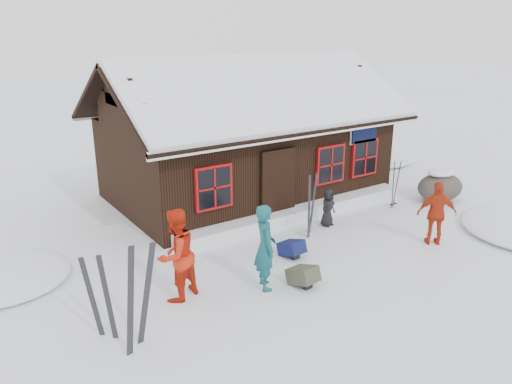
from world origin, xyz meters
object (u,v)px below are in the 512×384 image
ski_pair_left (139,298)px  ski_poles (395,185)px  skier_teal (265,247)px  backpack_olive (303,278)px  boulder (440,186)px  skier_crouched (328,208)px  skier_orange_right (437,213)px  skier_orange_left (176,255)px  backpack_blue (292,251)px

ski_pair_left → ski_poles: ski_pair_left is taller
skier_teal → backpack_olive: 1.09m
boulder → ski_pair_left: bearing=-170.1°
skier_teal → boulder: size_ratio=1.16×
skier_crouched → backpack_olive: 3.49m
skier_orange_right → backpack_olive: (-4.05, 0.20, -0.65)m
skier_teal → backpack_olive: skier_teal is taller
skier_crouched → skier_orange_right: bearing=-73.6°
boulder → ski_pair_left: 10.69m
boulder → backpack_olive: 7.19m
skier_teal → ski_poles: skier_teal is taller
boulder → ski_pair_left: ski_pair_left is taller
backpack_olive → ski_pair_left: bearing=174.5°
skier_orange_right → skier_crouched: skier_orange_right is taller
ski_pair_left → skier_orange_left: bearing=28.9°
skier_crouched → ski_pair_left: bearing=-173.6°
skier_crouched → ski_poles: (2.67, 0.01, 0.17)m
backpack_olive → skier_crouched: bearing=33.4°
skier_orange_right → boulder: size_ratio=1.04×
skier_orange_right → boulder: (2.90, 2.00, -0.35)m
skier_crouched → backpack_blue: (-2.02, -0.99, -0.36)m
ski_pair_left → skier_orange_right: bearing=-13.8°
skier_teal → boulder: bearing=-60.0°
ski_pair_left → backpack_olive: (3.57, 0.05, -0.74)m
skier_orange_left → ski_pair_left: bearing=20.5°
skier_crouched → backpack_olive: bearing=-153.9°
boulder → skier_orange_right: bearing=-145.5°
skier_teal → backpack_olive: bearing=-100.2°
skier_crouched → skier_orange_left: bearing=179.9°
skier_crouched → backpack_olive: (-2.67, -2.21, -0.35)m
skier_teal → skier_crouched: size_ratio=1.77×
skier_crouched → backpack_blue: skier_crouched is taller
ski_poles → backpack_olive: size_ratio=2.44×
boulder → ski_poles: (-1.62, 0.42, 0.22)m
skier_orange_left → backpack_olive: (2.38, -1.01, -0.78)m
ski_poles → backpack_blue: (-4.68, -1.00, -0.53)m
skier_teal → skier_crouched: 3.84m
boulder → ski_poles: size_ratio=1.08×
skier_teal → backpack_olive: (0.69, -0.39, -0.75)m
skier_orange_right → ski_pair_left: size_ratio=0.86×
skier_orange_right → backpack_blue: size_ratio=2.84×
skier_orange_left → skier_crouched: bearing=172.2°
skier_orange_left → skier_crouched: size_ratio=1.83×
ski_pair_left → backpack_olive: bearing=-12.0°
skier_orange_left → ski_poles: (7.72, 1.20, -0.26)m
skier_orange_right → ski_pair_left: 7.63m
skier_crouched → backpack_olive: skier_crouched is taller
skier_orange_right → ski_poles: size_ratio=1.12×
skier_teal → ski_poles: (6.03, 1.82, -0.22)m
boulder → backpack_olive: (-6.95, -1.80, -0.30)m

